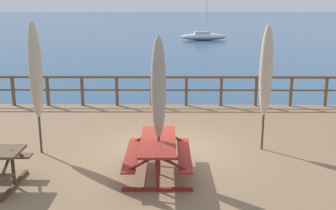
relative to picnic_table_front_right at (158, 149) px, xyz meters
name	(u,v)px	position (x,y,z in m)	size (l,w,h in m)	color
ground_plane	(168,178)	(0.19, 1.45, -1.31)	(600.00, 600.00, 0.00)	navy
wooden_deck	(168,164)	(0.19, 1.45, -0.94)	(16.72, 9.81, 0.75)	#846647
railing_waterside_far	(169,86)	(0.19, 6.20, 0.16)	(16.52, 0.10, 1.09)	brown
picnic_table_front_right	(158,149)	(0.00, 0.00, 0.00)	(1.42, 2.09, 0.78)	maroon
patio_umbrella_tall_mid_right	(158,88)	(0.02, -0.04, 1.33)	(0.32, 0.32, 2.98)	#4C3828
patio_umbrella_short_front	(266,72)	(2.58, 1.57, 1.43)	(0.32, 0.32, 3.13)	#4C3828
patio_umbrella_tall_back_right	(35,71)	(-2.94, 1.27, 1.49)	(0.32, 0.32, 3.24)	#4C3828
sailboat_distant	(204,36)	(4.40, 44.37, -0.80)	(6.14, 2.31, 7.72)	silver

